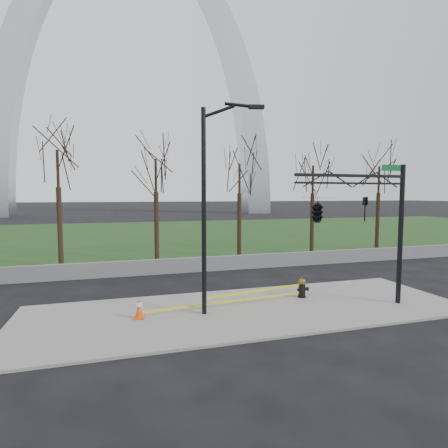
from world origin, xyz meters
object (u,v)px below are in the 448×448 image
object	(u,v)px
traffic_cone	(139,309)
traffic_signal_mast	(334,210)
street_light	(210,196)
fire_hydrant	(302,288)

from	to	relation	value
traffic_cone	traffic_signal_mast	distance (m)	8.49
street_light	traffic_signal_mast	size ratio (longest dim) A/B	1.37
traffic_signal_mast	fire_hydrant	bearing A→B (deg)	99.63
fire_hydrant	traffic_cone	world-z (taller)	fire_hydrant
fire_hydrant	street_light	size ratio (longest dim) A/B	0.11
traffic_signal_mast	traffic_cone	bearing A→B (deg)	171.84
fire_hydrant	street_light	distance (m)	6.26
fire_hydrant	traffic_signal_mast	size ratio (longest dim) A/B	0.15
fire_hydrant	traffic_signal_mast	distance (m)	4.11
traffic_cone	street_light	xyz separation A→B (m)	(2.70, -0.21, 4.22)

